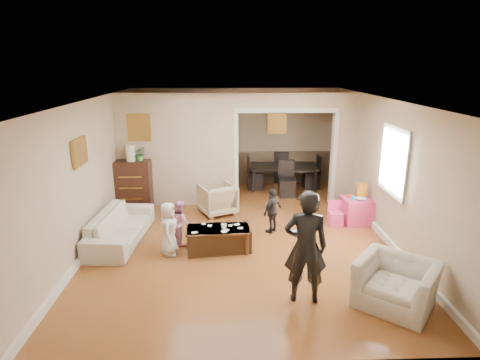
{
  "coord_description": "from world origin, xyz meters",
  "views": [
    {
      "loc": [
        -0.25,
        -7.2,
        3.22
      ],
      "look_at": [
        0.0,
        0.2,
        1.05
      ],
      "focal_mm": 29.85,
      "sensor_mm": 36.0,
      "label": 1
    }
  ],
  "objects_px": {
    "dresser": "(133,185)",
    "cyan_cup": "(353,198)",
    "table_lamp": "(131,153)",
    "play_table": "(356,211)",
    "adult_person": "(306,247)",
    "child_kneel_b": "(180,222)",
    "armchair_front": "(396,284)",
    "dining_table": "(283,177)",
    "child_kneel_a": "(169,229)",
    "armchair_back": "(217,199)",
    "coffee_table": "(218,239)",
    "coffee_cup": "(224,227)",
    "sofa": "(120,227)",
    "child_toddler": "(273,211)"
  },
  "relations": [
    {
      "from": "table_lamp",
      "to": "play_table",
      "type": "distance_m",
      "value": 5.04
    },
    {
      "from": "armchair_back",
      "to": "armchair_front",
      "type": "height_order",
      "value": "armchair_back"
    },
    {
      "from": "play_table",
      "to": "coffee_cup",
      "type": "bearing_deg",
      "value": -156.16
    },
    {
      "from": "armchair_front",
      "to": "child_kneel_a",
      "type": "bearing_deg",
      "value": -167.12
    },
    {
      "from": "dresser",
      "to": "child_kneel_a",
      "type": "distance_m",
      "value": 2.6
    },
    {
      "from": "child_kneel_a",
      "to": "armchair_front",
      "type": "bearing_deg",
      "value": -114.17
    },
    {
      "from": "adult_person",
      "to": "child_kneel_b",
      "type": "distance_m",
      "value": 2.75
    },
    {
      "from": "sofa",
      "to": "play_table",
      "type": "bearing_deg",
      "value": -76.61
    },
    {
      "from": "armchair_back",
      "to": "play_table",
      "type": "bearing_deg",
      "value": 143.01
    },
    {
      "from": "armchair_back",
      "to": "child_toddler",
      "type": "relative_size",
      "value": 0.82
    },
    {
      "from": "armchair_back",
      "to": "dining_table",
      "type": "height_order",
      "value": "armchair_back"
    },
    {
      "from": "armchair_front",
      "to": "child_toddler",
      "type": "xyz_separation_m",
      "value": [
        -1.41,
        2.53,
        0.13
      ]
    },
    {
      "from": "dining_table",
      "to": "child_kneel_a",
      "type": "bearing_deg",
      "value": -119.65
    },
    {
      "from": "armchair_back",
      "to": "coffee_cup",
      "type": "relative_size",
      "value": 6.94
    },
    {
      "from": "cyan_cup",
      "to": "child_kneel_a",
      "type": "bearing_deg",
      "value": -160.64
    },
    {
      "from": "child_toddler",
      "to": "armchair_back",
      "type": "bearing_deg",
      "value": -91.98
    },
    {
      "from": "coffee_table",
      "to": "play_table",
      "type": "distance_m",
      "value": 3.08
    },
    {
      "from": "armchair_back",
      "to": "adult_person",
      "type": "bearing_deg",
      "value": 86.14
    },
    {
      "from": "table_lamp",
      "to": "play_table",
      "type": "height_order",
      "value": "table_lamp"
    },
    {
      "from": "dresser",
      "to": "cyan_cup",
      "type": "distance_m",
      "value": 4.84
    },
    {
      "from": "child_toddler",
      "to": "dining_table",
      "type": "bearing_deg",
      "value": -149.97
    },
    {
      "from": "armchair_front",
      "to": "dining_table",
      "type": "height_order",
      "value": "armchair_front"
    },
    {
      "from": "sofa",
      "to": "play_table",
      "type": "height_order",
      "value": "sofa"
    },
    {
      "from": "dresser",
      "to": "coffee_table",
      "type": "height_order",
      "value": "dresser"
    },
    {
      "from": "child_toddler",
      "to": "table_lamp",
      "type": "bearing_deg",
      "value": -73.38
    },
    {
      "from": "sofa",
      "to": "child_kneel_a",
      "type": "relative_size",
      "value": 2.08
    },
    {
      "from": "armchair_front",
      "to": "coffee_table",
      "type": "distance_m",
      "value": 3.04
    },
    {
      "from": "dining_table",
      "to": "child_toddler",
      "type": "height_order",
      "value": "child_toddler"
    },
    {
      "from": "adult_person",
      "to": "child_kneel_b",
      "type": "relative_size",
      "value": 1.97
    },
    {
      "from": "play_table",
      "to": "child_kneel_b",
      "type": "xyz_separation_m",
      "value": [
        -3.55,
        -0.86,
        0.15
      ]
    },
    {
      "from": "dresser",
      "to": "child_kneel_b",
      "type": "height_order",
      "value": "dresser"
    },
    {
      "from": "child_kneel_a",
      "to": "child_kneel_b",
      "type": "distance_m",
      "value": 0.48
    },
    {
      "from": "cyan_cup",
      "to": "dining_table",
      "type": "xyz_separation_m",
      "value": [
        -1.09,
        2.5,
        -0.27
      ]
    },
    {
      "from": "adult_person",
      "to": "child_toddler",
      "type": "xyz_separation_m",
      "value": [
        -0.18,
        2.37,
        -0.37
      ]
    },
    {
      "from": "coffee_cup",
      "to": "child_kneel_b",
      "type": "xyz_separation_m",
      "value": [
        -0.8,
        0.35,
        -0.05
      ]
    },
    {
      "from": "armchair_front",
      "to": "table_lamp",
      "type": "distance_m",
      "value": 6.03
    },
    {
      "from": "play_table",
      "to": "child_kneel_b",
      "type": "relative_size",
      "value": 0.67
    },
    {
      "from": "armchair_front",
      "to": "child_toddler",
      "type": "bearing_deg",
      "value": 158.28
    },
    {
      "from": "armchair_front",
      "to": "coffee_cup",
      "type": "relative_size",
      "value": 9.43
    },
    {
      "from": "table_lamp",
      "to": "child_kneel_a",
      "type": "relative_size",
      "value": 0.38
    },
    {
      "from": "sofa",
      "to": "adult_person",
      "type": "bearing_deg",
      "value": -119.29
    },
    {
      "from": "coffee_cup",
      "to": "play_table",
      "type": "distance_m",
      "value": 3.01
    },
    {
      "from": "adult_person",
      "to": "child_kneel_a",
      "type": "distance_m",
      "value": 2.57
    },
    {
      "from": "table_lamp",
      "to": "coffee_cup",
      "type": "height_order",
      "value": "table_lamp"
    },
    {
      "from": "coffee_cup",
      "to": "dining_table",
      "type": "relative_size",
      "value": 0.06
    },
    {
      "from": "play_table",
      "to": "child_kneel_a",
      "type": "bearing_deg",
      "value": -160.43
    },
    {
      "from": "armchair_back",
      "to": "child_kneel_a",
      "type": "height_order",
      "value": "child_kneel_a"
    },
    {
      "from": "armchair_front",
      "to": "child_toddler",
      "type": "relative_size",
      "value": 1.11
    },
    {
      "from": "child_kneel_b",
      "to": "coffee_table",
      "type": "bearing_deg",
      "value": -141.11
    },
    {
      "from": "adult_person",
      "to": "child_kneel_a",
      "type": "relative_size",
      "value": 1.72
    }
  ]
}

